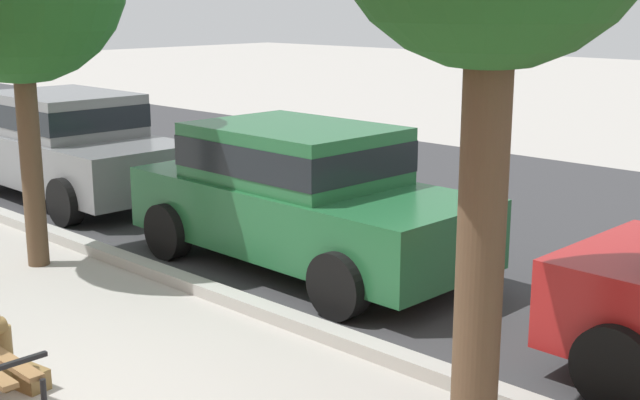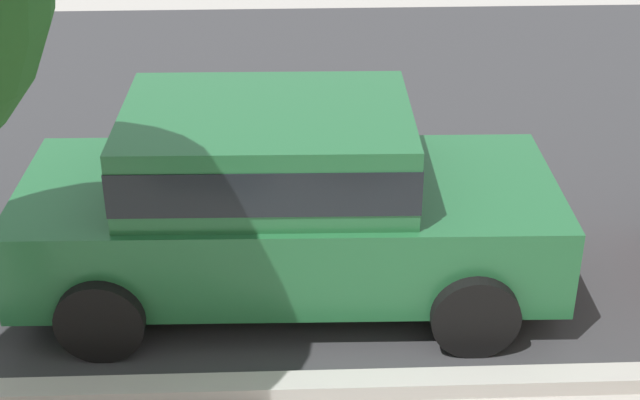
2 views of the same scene
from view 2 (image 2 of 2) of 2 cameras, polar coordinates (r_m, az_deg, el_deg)
street_surface at (r=10.51m, az=2.56°, el=4.69°), size 60.00×9.00×0.01m
curb_stone at (r=6.54m, az=5.82°, el=-11.13°), size 60.00×0.20×0.12m
parked_car_green at (r=7.15m, az=-2.40°, el=0.24°), size 4.13×1.98×1.56m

